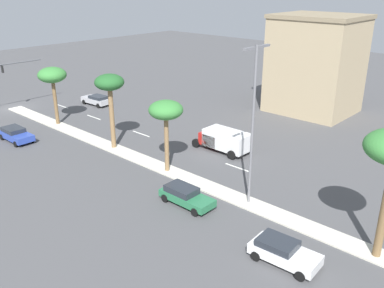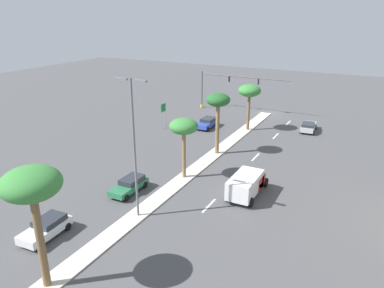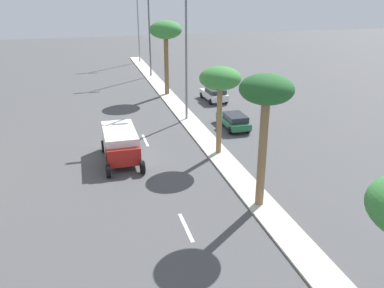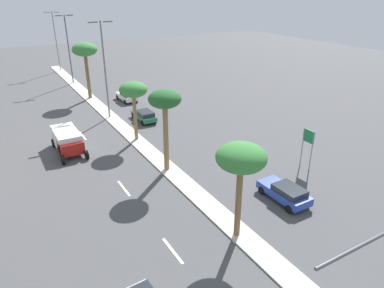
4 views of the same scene
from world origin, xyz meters
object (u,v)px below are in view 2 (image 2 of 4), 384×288
sedan_green_rear (130,185)px  box_truck (247,184)px  palm_tree_trailing (250,92)px  palm_tree_outboard (32,187)px  traffic_signal_gantry (222,86)px  street_lamp_mid (134,141)px  sedan_white_near (46,228)px  palm_tree_center (184,128)px  sedan_blue_leading (207,123)px  directional_road_sign (163,111)px  palm_tree_leading (218,103)px  sedan_silver_mid (308,126)px

sedan_green_rear → box_truck: (-10.45, -4.61, 0.49)m
palm_tree_trailing → box_truck: bearing=109.1°
palm_tree_trailing → palm_tree_outboard: bearing=89.4°
traffic_signal_gantry → street_lamp_mid: bearing=102.2°
sedan_white_near → palm_tree_center: bearing=-106.9°
palm_tree_trailing → sedan_blue_leading: size_ratio=1.51×
directional_road_sign → sedan_blue_leading: size_ratio=0.85×
palm_tree_trailing → palm_tree_leading: 11.03m
sedan_white_near → box_truck: (-11.66, -13.89, 0.46)m
directional_road_sign → sedan_blue_leading: bearing=-150.0°
box_truck → directional_road_sign: bearing=-38.8°
directional_road_sign → palm_tree_outboard: (-11.31, 32.80, 4.45)m
street_lamp_mid → traffic_signal_gantry: bearing=-77.8°
palm_tree_outboard → sedan_white_near: (4.45, -4.03, -6.37)m
sedan_blue_leading → sedan_green_rear: sedan_blue_leading is taller
palm_tree_center → sedan_white_near: size_ratio=1.50×
street_lamp_mid → sedan_silver_mid: size_ratio=2.66×
sedan_blue_leading → box_truck: bearing=125.2°
traffic_signal_gantry → sedan_silver_mid: bearing=161.0°
directional_road_sign → sedan_white_near: bearing=103.4°
palm_tree_outboard → sedan_blue_leading: (5.59, -36.10, -6.38)m
street_lamp_mid → palm_tree_center: bearing=-88.5°
palm_tree_center → palm_tree_outboard: (-0.02, 18.62, 1.51)m
sedan_green_rear → box_truck: 11.43m
directional_road_sign → palm_tree_trailing: size_ratio=0.56×
palm_tree_trailing → palm_tree_center: size_ratio=1.04×
directional_road_sign → palm_tree_leading: size_ratio=0.50×
sedan_blue_leading → sedan_silver_mid: (-14.12, -5.20, -0.01)m
traffic_signal_gantry → palm_tree_trailing: 12.39m
palm_tree_leading → box_truck: 12.41m
sedan_white_near → sedan_silver_mid: bearing=-109.2°
directional_road_sign → street_lamp_mid: size_ratio=0.32×
sedan_white_near → box_truck: bearing=-130.0°
palm_tree_leading → sedan_silver_mid: size_ratio=1.68×
palm_tree_center → sedan_blue_leading: palm_tree_center is taller
palm_tree_trailing → sedan_white_near: size_ratio=1.57×
palm_tree_outboard → sedan_silver_mid: (-8.53, -41.29, -6.39)m
directional_road_sign → sedan_green_rear: bearing=112.5°
palm_tree_leading → palm_tree_outboard: size_ratio=0.92×
palm_tree_center → sedan_blue_leading: size_ratio=1.45×
palm_tree_outboard → box_truck: 20.20m
sedan_silver_mid → palm_tree_trailing: bearing=23.7°
sedan_white_near → sedan_blue_leading: bearing=-88.0°
box_truck → palm_tree_outboard: bearing=68.1°
traffic_signal_gantry → palm_tree_outboard: 47.63m
sedan_blue_leading → traffic_signal_gantry: bearing=-78.5°
traffic_signal_gantry → directional_road_sign: (3.52, 14.11, -1.61)m
directional_road_sign → sedan_silver_mid: bearing=-156.8°
palm_tree_center → sedan_blue_leading: 18.98m
directional_road_sign → palm_tree_center: 18.36m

